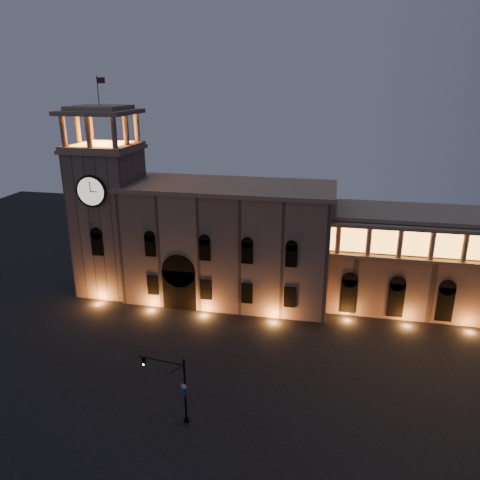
% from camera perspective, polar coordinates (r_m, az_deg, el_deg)
% --- Properties ---
extents(ground, '(160.00, 160.00, 0.00)m').
position_cam_1_polar(ground, '(54.71, -4.59, -16.69)').
color(ground, black).
rests_on(ground, ground).
extents(government_building, '(30.80, 12.80, 17.60)m').
position_cam_1_polar(government_building, '(70.16, -1.47, -0.28)').
color(government_building, '#826555').
rests_on(government_building, ground).
extents(clock_tower, '(9.80, 9.80, 32.40)m').
position_cam_1_polar(clock_tower, '(74.43, -15.65, 3.15)').
color(clock_tower, '#826555').
rests_on(clock_tower, ground).
extents(colonnade_wing, '(40.60, 11.50, 14.50)m').
position_cam_1_polar(colonnade_wing, '(73.36, 25.87, -2.57)').
color(colonnade_wing, '#7D6050').
rests_on(colonnade_wing, ground).
extents(traffic_light, '(5.13, 1.02, 7.09)m').
position_cam_1_polar(traffic_light, '(47.63, -7.71, -17.38)').
color(traffic_light, black).
rests_on(traffic_light, ground).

